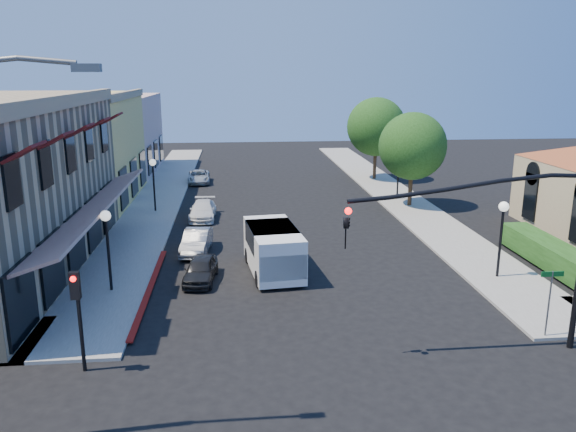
{
  "coord_description": "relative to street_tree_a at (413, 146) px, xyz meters",
  "views": [
    {
      "loc": [
        -3.17,
        -14.82,
        9.07
      ],
      "look_at": [
        -0.78,
        10.16,
        2.6
      ],
      "focal_mm": 35.0,
      "sensor_mm": 36.0,
      "label": 1
    }
  ],
  "objects": [
    {
      "name": "pink_stucco_building",
      "position": [
        -24.3,
        16.0,
        -0.69
      ],
      "size": [
        10.0,
        12.0,
        7.0
      ],
      "primitive_type": "cube",
      "color": "#D3A69F",
      "rests_on": "ground"
    },
    {
      "name": "parked_car_d",
      "position": [
        -15.0,
        10.0,
        -3.66
      ],
      "size": [
        1.9,
        3.88,
        1.06
      ],
      "primitive_type": "imported",
      "rotation": [
        0.0,
        0.0,
        0.04
      ],
      "color": "#B1B4B7",
      "rests_on": "ground"
    },
    {
      "name": "lamppost_right_far",
      "position": [
        -0.3,
        2.0,
        -1.46
      ],
      "size": [
        0.44,
        0.44,
        3.57
      ],
      "color": "black",
      "rests_on": "ground"
    },
    {
      "name": "sidewalk_right",
      "position": [
        -0.05,
        5.0,
        -4.13
      ],
      "size": [
        3.5,
        50.0,
        0.12
      ],
      "primitive_type": "cube",
      "color": "gray",
      "rests_on": "ground"
    },
    {
      "name": "sidewalk_left",
      "position": [
        -17.55,
        5.0,
        -4.13
      ],
      "size": [
        3.5,
        50.0,
        0.12
      ],
      "primitive_type": "cube",
      "color": "gray",
      "rests_on": "ground"
    },
    {
      "name": "street_tree_b",
      "position": [
        0.0,
        10.0,
        0.35
      ],
      "size": [
        4.94,
        4.94,
        7.02
      ],
      "color": "#362515",
      "rests_on": "ground"
    },
    {
      "name": "street_name_sign",
      "position": [
        -1.3,
        -19.8,
        -2.5
      ],
      "size": [
        0.8,
        0.06,
        2.5
      ],
      "color": "#595B5E",
      "rests_on": "ground"
    },
    {
      "name": "ground",
      "position": [
        -8.8,
        -22.0,
        -4.19
      ],
      "size": [
        120.0,
        120.0,
        0.0
      ],
      "primitive_type": "plane",
      "color": "black",
      "rests_on": "ground"
    },
    {
      "name": "lamppost_right_near",
      "position": [
        -0.3,
        -14.0,
        -1.46
      ],
      "size": [
        0.44,
        0.44,
        3.57
      ],
      "color": "black",
      "rests_on": "ground"
    },
    {
      "name": "signal_mast_arm",
      "position": [
        -2.94,
        -20.5,
        -0.11
      ],
      "size": [
        8.01,
        0.39,
        6.0
      ],
      "color": "black",
      "rests_on": "ground"
    },
    {
      "name": "curb_red_strip",
      "position": [
        -15.7,
        -14.0,
        -4.19
      ],
      "size": [
        0.25,
        10.0,
        0.06
      ],
      "primitive_type": "cube",
      "color": "maroon",
      "rests_on": "ground"
    },
    {
      "name": "yellow_stucco_building",
      "position": [
        -24.3,
        4.0,
        -0.39
      ],
      "size": [
        10.0,
        12.0,
        7.6
      ],
      "primitive_type": "cube",
      "color": "#CBB85B",
      "rests_on": "ground"
    },
    {
      "name": "secondary_signal",
      "position": [
        -16.8,
        -20.59,
        -1.88
      ],
      "size": [
        0.28,
        0.42,
        3.32
      ],
      "color": "black",
      "rests_on": "ground"
    },
    {
      "name": "lamppost_left_far",
      "position": [
        -17.3,
        0.0,
        -1.46
      ],
      "size": [
        0.44,
        0.44,
        3.57
      ],
      "color": "black",
      "rests_on": "ground"
    },
    {
      "name": "white_van",
      "position": [
        -10.3,
        -12.28,
        -2.95
      ],
      "size": [
        2.62,
        5.05,
        2.15
      ],
      "color": "white",
      "rests_on": "ground"
    },
    {
      "name": "hedge",
      "position": [
        2.9,
        -13.0,
        -4.19
      ],
      "size": [
        1.4,
        8.0,
        1.1
      ],
      "primitive_type": "cube",
      "color": "#1C4313",
      "rests_on": "ground"
    },
    {
      "name": "parked_car_a",
      "position": [
        -13.6,
        -13.03,
        -3.65
      ],
      "size": [
        1.62,
        3.33,
        1.1
      ],
      "primitive_type": "imported",
      "rotation": [
        0.0,
        0.0,
        -0.1
      ],
      "color": "black",
      "rests_on": "ground"
    },
    {
      "name": "lamppost_left_near",
      "position": [
        -17.3,
        -14.0,
        -1.46
      ],
      "size": [
        0.44,
        0.44,
        3.57
      ],
      "color": "black",
      "rests_on": "ground"
    },
    {
      "name": "parked_car_c",
      "position": [
        -14.06,
        -2.0,
        -3.64
      ],
      "size": [
        1.67,
        3.87,
        1.11
      ],
      "primitive_type": "imported",
      "rotation": [
        0.0,
        0.0,
        -0.03
      ],
      "color": "white",
      "rests_on": "ground"
    },
    {
      "name": "parked_car_b",
      "position": [
        -14.03,
        -8.88,
        -3.6
      ],
      "size": [
        1.6,
        3.69,
        1.18
      ],
      "primitive_type": "imported",
      "rotation": [
        0.0,
        0.0,
        -0.1
      ],
      "color": "gray",
      "rests_on": "ground"
    },
    {
      "name": "street_tree_a",
      "position": [
        0.0,
        0.0,
        0.0
      ],
      "size": [
        4.56,
        4.56,
        6.48
      ],
      "color": "#362515",
      "rests_on": "ground"
    }
  ]
}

